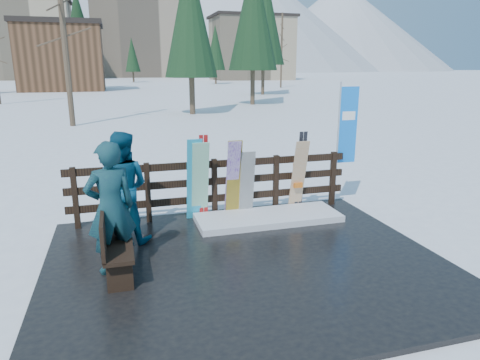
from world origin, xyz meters
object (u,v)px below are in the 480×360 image
object	(u,v)px
snowboard_3	(232,179)
snowboard_2	(234,179)
snowboard_0	(194,180)
rental_flag	(345,130)
snowboard_5	(298,176)
snowboard_1	(200,181)
person_back	(122,188)
bench	(113,239)
snowboard_4	(247,184)
person_front	(111,208)

from	to	relation	value
snowboard_3	snowboard_2	bearing A→B (deg)	-0.00
snowboard_0	rental_flag	xyz separation A→B (m)	(3.30, 0.27, 0.79)
snowboard_5	rental_flag	distance (m)	1.47
snowboard_1	person_back	distance (m)	1.58
bench	person_back	xyz separation A→B (m)	(0.18, 1.16, 0.43)
snowboard_2	snowboard_3	distance (m)	0.03
snowboard_2	snowboard_3	world-z (taller)	snowboard_2
snowboard_4	person_back	distance (m)	2.47
snowboard_1	person_front	world-z (taller)	person_front
snowboard_0	snowboard_4	distance (m)	1.06
snowboard_0	snowboard_1	distance (m)	0.12
snowboard_0	snowboard_2	distance (m)	0.78
snowboard_2	snowboard_1	bearing A→B (deg)	180.00
bench	snowboard_2	size ratio (longest dim) A/B	0.95
person_back	snowboard_2	bearing A→B (deg)	-143.37
snowboard_3	snowboard_4	bearing A→B (deg)	-0.00
snowboard_3	snowboard_5	world-z (taller)	snowboard_3
snowboard_3	person_back	world-z (taller)	person_back
snowboard_0	person_front	xyz separation A→B (m)	(-1.50, -1.76, 0.15)
bench	snowboard_1	bearing A→B (deg)	47.90
person_back	bench	bearing A→B (deg)	100.86
snowboard_3	person_back	bearing A→B (deg)	-162.90
snowboard_1	bench	bearing A→B (deg)	-132.10
snowboard_0	snowboard_3	distance (m)	0.75
snowboard_1	person_back	xyz separation A→B (m)	(-1.44, -0.64, 0.17)
snowboard_0	snowboard_4	bearing A→B (deg)	0.00
snowboard_2	snowboard_5	xyz separation A→B (m)	(1.36, 0.00, -0.03)
snowboard_2	snowboard_4	world-z (taller)	snowboard_2
snowboard_2	rental_flag	distance (m)	2.67
snowboard_1	rental_flag	world-z (taller)	rental_flag
person_front	person_back	distance (m)	1.13
snowboard_0	person_front	bearing A→B (deg)	-130.47
bench	snowboard_3	size ratio (longest dim) A/B	0.94
bench	snowboard_3	xyz separation A→B (m)	(2.26, 1.79, 0.26)
snowboard_5	rental_flag	size ratio (longest dim) A/B	0.58
snowboard_3	snowboard_5	distance (m)	1.39
snowboard_0	snowboard_5	world-z (taller)	snowboard_0
snowboard_5	person_back	world-z (taller)	person_back
bench	snowboard_3	world-z (taller)	snowboard_3
person_front	snowboard_3	bearing A→B (deg)	-156.42
rental_flag	person_back	distance (m)	4.76
snowboard_3	person_front	size ratio (longest dim) A/B	0.83
bench	snowboard_3	distance (m)	2.90
snowboard_2	snowboard_3	xyz separation A→B (m)	(-0.03, 0.00, -0.00)
bench	snowboard_5	size ratio (longest dim) A/B	0.99
bench	snowboard_2	distance (m)	2.92
snowboard_2	bench	bearing A→B (deg)	-141.88
snowboard_1	snowboard_5	bearing A→B (deg)	0.00
snowboard_1	person_back	world-z (taller)	person_back
snowboard_4	snowboard_2	bearing A→B (deg)	180.00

